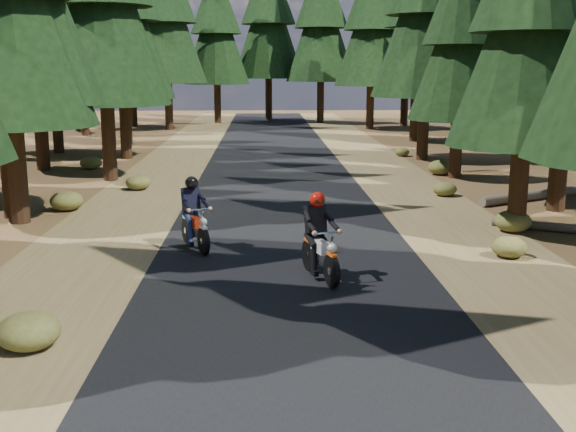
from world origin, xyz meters
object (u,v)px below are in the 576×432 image
(log_far, at_px, (571,229))
(rider_follow, at_px, (195,225))
(log_near, at_px, (536,195))
(rider_lead, at_px, (320,251))

(log_far, bearing_deg, rider_follow, -142.65)
(log_near, relative_size, log_far, 1.21)
(rider_lead, relative_size, rider_follow, 1.04)
(rider_follow, bearing_deg, log_far, 164.67)
(log_far, distance_m, rider_lead, 7.90)
(rider_lead, height_order, rider_follow, rider_lead)
(rider_follow, bearing_deg, rider_lead, 113.78)
(log_near, relative_size, rider_lead, 2.36)
(log_far, distance_m, rider_follow, 9.71)
(log_near, distance_m, rider_lead, 11.67)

